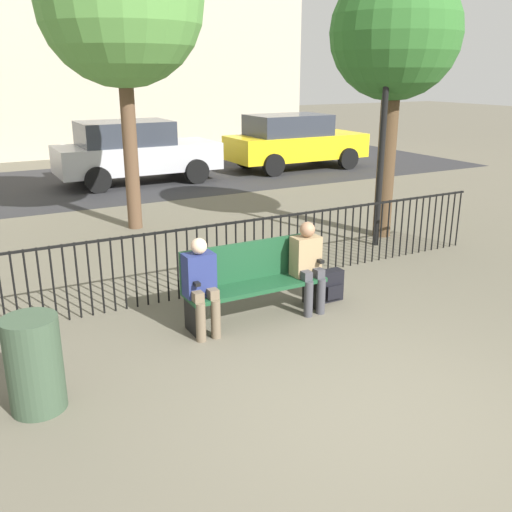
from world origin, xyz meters
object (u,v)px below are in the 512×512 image
object	(u,v)px
park_bench	(253,279)
tree_1	(395,37)
lamp_post	(386,94)
parked_car_2	(294,141)
seated_person_0	(201,282)
tree_0	(120,3)
seated_person_1	(308,262)
trash_bin	(34,364)
backpack	(330,286)
parked_car_0	(134,151)

from	to	relation	value
park_bench	tree_1	world-z (taller)	tree_1
lamp_post	parked_car_2	size ratio (longest dim) A/B	0.90
seated_person_0	tree_0	size ratio (longest dim) A/B	0.21
seated_person_1	trash_bin	size ratio (longest dim) A/B	1.30
park_bench	lamp_post	world-z (taller)	lamp_post
parked_car_2	seated_person_0	bearing A→B (deg)	-127.16
tree_0	parked_car_2	size ratio (longest dim) A/B	1.29
park_bench	backpack	bearing A→B (deg)	-0.74
parked_car_0	parked_car_2	world-z (taller)	same
seated_person_0	lamp_post	distance (m)	4.77
tree_1	parked_car_2	bearing A→B (deg)	70.18
trash_bin	seated_person_1	bearing A→B (deg)	12.06
backpack	seated_person_1	bearing A→B (deg)	-164.91
parked_car_0	seated_person_1	bearing A→B (deg)	-94.22
seated_person_1	tree_1	size ratio (longest dim) A/B	0.25
backpack	parked_car_0	xyz separation A→B (m)	(0.25, 9.20, 0.64)
parked_car_2	trash_bin	bearing A→B (deg)	-131.75
park_bench	backpack	xyz separation A→B (m)	(1.13, -0.01, -0.29)
tree_1	trash_bin	xyz separation A→B (m)	(-6.35, -2.91, -2.95)
tree_0	trash_bin	size ratio (longest dim) A/B	6.22
park_bench	parked_car_0	distance (m)	9.30
park_bench	lamp_post	size ratio (longest dim) A/B	0.46
seated_person_0	parked_car_0	bearing A→B (deg)	77.31
park_bench	tree_0	xyz separation A→B (m)	(-0.01, 4.72, 3.46)
tree_0	trash_bin	distance (m)	7.06
seated_person_1	backpack	world-z (taller)	seated_person_1
tree_1	parked_car_2	xyz separation A→B (m)	(2.54, 7.05, -2.54)
tree_0	parked_car_0	world-z (taller)	tree_0
tree_1	parked_car_2	size ratio (longest dim) A/B	1.07
seated_person_1	tree_0	bearing A→B (deg)	98.25
lamp_post	backpack	bearing A→B (deg)	-142.11
seated_person_1	parked_car_0	size ratio (longest dim) A/B	0.27
park_bench	lamp_post	bearing A→B (deg)	26.81
seated_person_1	park_bench	bearing A→B (deg)	169.07
park_bench	tree_0	distance (m)	5.85
backpack	lamp_post	size ratio (longest dim) A/B	0.11
seated_person_0	lamp_post	world-z (taller)	lamp_post
lamp_post	parked_car_2	xyz separation A→B (m)	(3.02, 7.47, -1.65)
tree_0	parked_car_2	distance (m)	8.30
seated_person_0	tree_0	bearing A→B (deg)	81.72
tree_1	trash_bin	bearing A→B (deg)	-155.39
seated_person_1	lamp_post	distance (m)	3.66
parked_car_0	park_bench	bearing A→B (deg)	-98.54
backpack	seated_person_0	bearing A→B (deg)	-176.32
seated_person_0	parked_car_2	distance (m)	11.62
parked_car_0	backpack	bearing A→B (deg)	-91.54
seated_person_1	tree_1	distance (m)	4.68
park_bench	seated_person_1	world-z (taller)	seated_person_1
backpack	parked_car_2	xyz separation A→B (m)	(5.17, 9.14, 0.64)
lamp_post	parked_car_0	distance (m)	7.94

